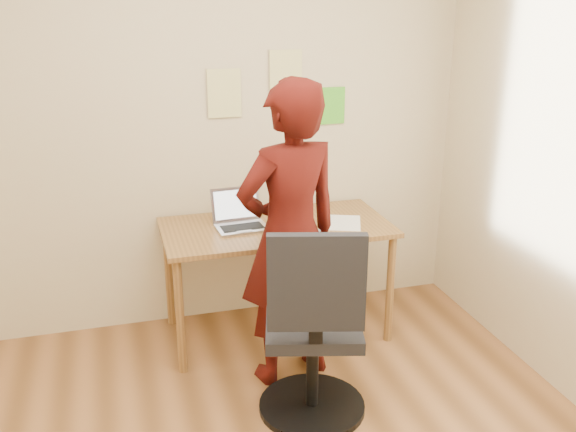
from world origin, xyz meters
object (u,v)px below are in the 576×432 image
object	(u,v)px
desk	(276,238)
office_chair	(314,339)
person	(290,236)
phone	(319,233)
laptop	(240,218)

from	to	relation	value
desk	office_chair	distance (m)	0.94
office_chair	person	xyz separation A→B (m)	(-0.00, 0.43, 0.39)
desk	phone	size ratio (longest dim) A/B	11.25
desk	phone	xyz separation A→B (m)	(0.21, -0.21, 0.09)
person	laptop	bearing A→B (deg)	-87.09
office_chair	phone	bearing A→B (deg)	84.64
phone	office_chair	size ratio (longest dim) A/B	0.11
laptop	phone	world-z (taller)	laptop
laptop	phone	bearing A→B (deg)	-34.75
person	desk	bearing A→B (deg)	-110.76
phone	person	world-z (taller)	person
desk	laptop	distance (m)	0.26
laptop	office_chair	xyz separation A→B (m)	(0.17, -0.96, -0.33)
laptop	person	size ratio (longest dim) A/B	0.19
laptop	person	world-z (taller)	person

